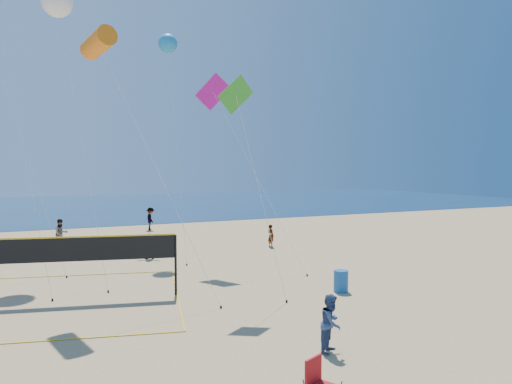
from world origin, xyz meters
name	(u,v)px	position (x,y,z in m)	size (l,w,h in m)	color
ocean	(52,207)	(0.00, 62.00, 0.01)	(140.00, 50.00, 0.03)	navy
bystander_a	(331,323)	(4.20, 3.56, 0.85)	(0.82, 0.64, 1.69)	navy
far_person_1	(150,246)	(2.89, 20.26, 0.74)	(1.37, 0.44, 1.48)	gray
far_person_2	(271,236)	(11.21, 20.99, 0.75)	(0.55, 0.36, 1.51)	gray
far_person_3	(61,233)	(-1.45, 26.77, 0.95)	(0.92, 0.72, 1.90)	gray
far_person_4	(150,219)	(6.07, 33.14, 0.96)	(1.24, 0.71, 1.91)	gray
camp_chair	(318,380)	(2.02, 0.85, 0.64)	(0.78, 0.89, 1.24)	#A31215
trash_barrel	(341,281)	(8.51, 9.17, 0.46)	(0.62, 0.62, 0.93)	#175399
volleyball_net	(55,257)	(-2.68, 12.83, 1.79)	(11.69, 11.57, 2.60)	black
kite_2	(99,43)	(-0.84, 12.93, 10.40)	(4.46, 5.01, 10.96)	orange
kite_4	(238,105)	(4.30, 10.52, 7.93)	(2.22, 2.09, 9.17)	green
kite_5	(216,98)	(6.11, 17.73, 9.17)	(3.68, 6.21, 10.57)	#CA1394
kite_6	(57,2)	(-1.77, 21.31, 14.36)	(2.17, 8.94, 15.20)	white
kite_7	(168,44)	(4.77, 22.68, 13.09)	(1.52, 6.02, 13.70)	#1E84C7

